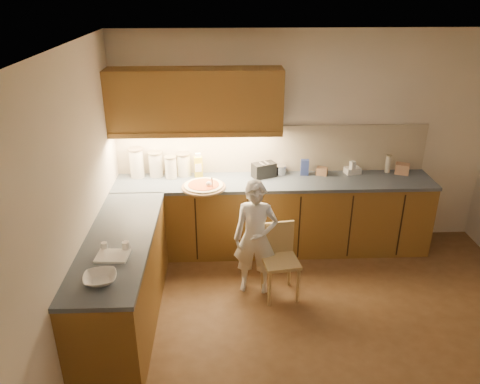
{
  "coord_description": "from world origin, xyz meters",
  "views": [
    {
      "loc": [
        -0.98,
        -3.36,
        3.06
      ],
      "look_at": [
        -0.8,
        1.2,
        1.0
      ],
      "focal_mm": 35.0,
      "sensor_mm": 36.0,
      "label": 1
    }
  ],
  "objects_px": {
    "wooden_chair": "(279,255)",
    "toaster": "(264,170)",
    "oil_jug": "(198,166)",
    "pizza_on_board": "(204,186)",
    "child": "(256,238)"
  },
  "relations": [
    {
      "from": "wooden_chair",
      "to": "toaster",
      "type": "bearing_deg",
      "value": 85.67
    },
    {
      "from": "toaster",
      "to": "oil_jug",
      "type": "bearing_deg",
      "value": 154.23
    },
    {
      "from": "pizza_on_board",
      "to": "toaster",
      "type": "relative_size",
      "value": 1.62
    },
    {
      "from": "pizza_on_board",
      "to": "oil_jug",
      "type": "distance_m",
      "value": 0.37
    },
    {
      "from": "oil_jug",
      "to": "toaster",
      "type": "relative_size",
      "value": 0.95
    },
    {
      "from": "pizza_on_board",
      "to": "wooden_chair",
      "type": "distance_m",
      "value": 1.17
    },
    {
      "from": "wooden_chair",
      "to": "toaster",
      "type": "height_order",
      "value": "toaster"
    },
    {
      "from": "oil_jug",
      "to": "pizza_on_board",
      "type": "bearing_deg",
      "value": -78.27
    },
    {
      "from": "child",
      "to": "oil_jug",
      "type": "distance_m",
      "value": 1.25
    },
    {
      "from": "pizza_on_board",
      "to": "toaster",
      "type": "bearing_deg",
      "value": 23.36
    },
    {
      "from": "pizza_on_board",
      "to": "child",
      "type": "bearing_deg",
      "value": -50.02
    },
    {
      "from": "pizza_on_board",
      "to": "wooden_chair",
      "type": "relative_size",
      "value": 0.63
    },
    {
      "from": "pizza_on_board",
      "to": "toaster",
      "type": "distance_m",
      "value": 0.77
    },
    {
      "from": "toaster",
      "to": "pizza_on_board",
      "type": "bearing_deg",
      "value": -179.41
    },
    {
      "from": "child",
      "to": "oil_jug",
      "type": "bearing_deg",
      "value": 129.85
    }
  ]
}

